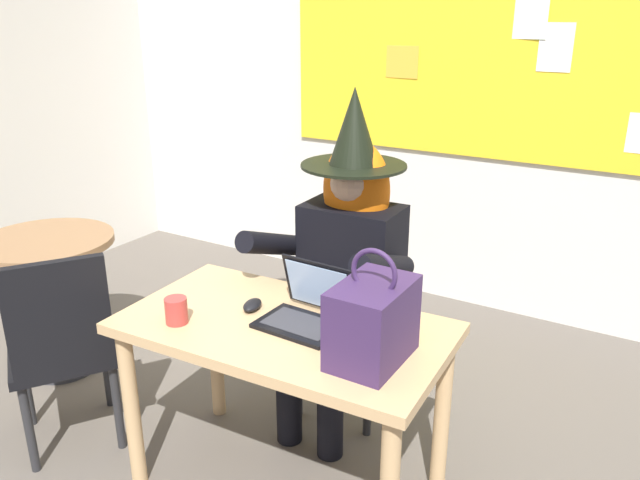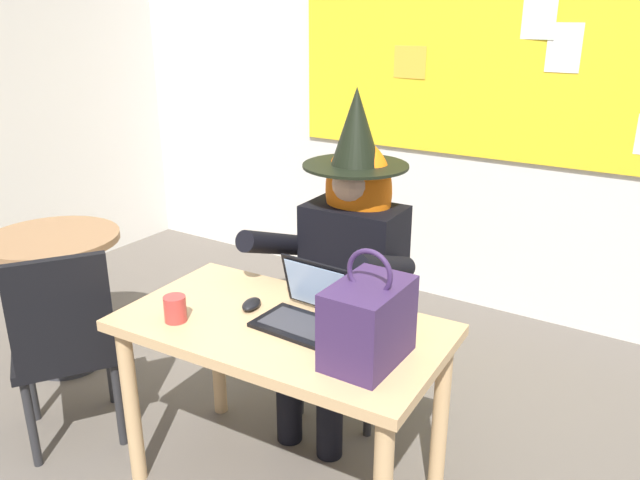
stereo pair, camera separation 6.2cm
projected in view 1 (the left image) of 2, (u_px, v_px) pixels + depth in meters
wall_back_bulletin at (480, 91)px, 3.63m from camera, size 5.44×2.19×2.61m
desk_main at (284, 350)px, 2.27m from camera, size 1.20×0.70×0.71m
chair_at_desk at (356, 299)px, 2.88m from camera, size 0.45×0.45×0.91m
person_costumed at (346, 248)px, 2.68m from camera, size 0.60×0.69×1.48m
laptop at (308, 310)px, 2.23m from camera, size 0.30×0.27×0.21m
computer_mouse at (252, 305)px, 2.34m from camera, size 0.08×0.12×0.03m
handbag at (373, 321)px, 1.96m from camera, size 0.20×0.30×0.38m
coffee_mug at (176, 311)px, 2.23m from camera, size 0.08×0.08×0.09m
side_table_round at (50, 275)px, 3.13m from camera, size 0.65×0.65×0.72m
chair_spare_by_window at (62, 343)px, 2.53m from camera, size 0.58×0.58×0.89m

